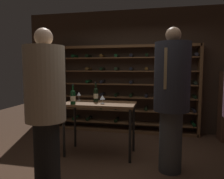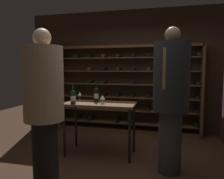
# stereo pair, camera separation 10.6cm
# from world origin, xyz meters

# --- Properties ---
(ground_plane) EXTENTS (10.09, 10.09, 0.00)m
(ground_plane) POSITION_xyz_m (0.00, 0.00, 0.00)
(ground_plane) COLOR #472D1E
(back_wall) EXTENTS (5.45, 0.10, 2.87)m
(back_wall) POSITION_xyz_m (0.00, 2.04, 1.43)
(back_wall) COLOR #3D2B1E
(back_wall) RESTS_ON ground
(wine_rack) EXTENTS (3.39, 0.32, 2.02)m
(wine_rack) POSITION_xyz_m (-0.25, 1.83, 1.00)
(wine_rack) COLOR brown
(wine_rack) RESTS_ON ground
(tasting_table) EXTENTS (1.22, 0.60, 0.91)m
(tasting_table) POSITION_xyz_m (-0.46, 0.38, 0.80)
(tasting_table) COLOR brown
(tasting_table) RESTS_ON ground
(person_guest_blue_shirt) EXTENTS (0.50, 0.50, 2.06)m
(person_guest_blue_shirt) POSITION_xyz_m (0.71, -0.02, 1.14)
(person_guest_blue_shirt) COLOR #313131
(person_guest_blue_shirt) RESTS_ON ground
(person_guest_plum_blouse) EXTENTS (0.49, 0.49, 1.97)m
(person_guest_plum_blouse) POSITION_xyz_m (-0.84, -0.76, 1.09)
(person_guest_plum_blouse) COLOR black
(person_guest_plum_blouse) RESTS_ON ground
(wine_bottle_amber_reserve) EXTENTS (0.08, 0.08, 0.35)m
(wine_bottle_amber_reserve) POSITION_xyz_m (-0.56, 0.50, 1.03)
(wine_bottle_amber_reserve) COLOR black
(wine_bottle_amber_reserve) RESTS_ON tasting_table
(wine_bottle_green_slim) EXTENTS (0.09, 0.09, 0.34)m
(wine_bottle_green_slim) POSITION_xyz_m (-0.85, 0.14, 1.03)
(wine_bottle_green_slim) COLOR black
(wine_bottle_green_slim) RESTS_ON tasting_table
(wine_glass_stemmed_right) EXTENTS (0.07, 0.07, 0.16)m
(wine_glass_stemmed_right) POSITION_xyz_m (-0.91, 0.58, 1.02)
(wine_glass_stemmed_right) COLOR silver
(wine_glass_stemmed_right) RESTS_ON tasting_table
(wine_glass_stemmed_center) EXTENTS (0.09, 0.09, 0.14)m
(wine_glass_stemmed_center) POSITION_xyz_m (-0.39, 0.31, 1.01)
(wine_glass_stemmed_center) COLOR silver
(wine_glass_stemmed_center) RESTS_ON tasting_table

